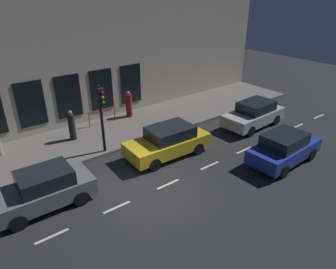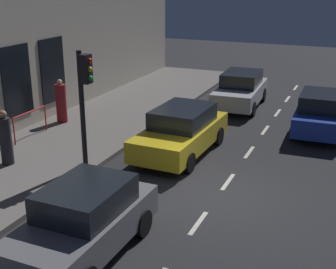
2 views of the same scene
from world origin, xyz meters
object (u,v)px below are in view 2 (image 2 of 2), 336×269
Objects in this scene: pedestrian_1 at (6,139)px; pedestrian_2 at (61,103)px; parked_car_2 at (241,90)px; parked_car_0 at (181,131)px; traffic_light at (84,91)px; parked_car_1 at (84,221)px; parked_car_3 at (321,113)px.

pedestrian_2 is at bearing -102.82° from pedestrian_1.
parked_car_0 is at bearing 84.73° from parked_car_2.
traffic_light is 2.06× the size of pedestrian_2.
parked_car_1 is 11.19m from parked_car_3.
pedestrian_1 is 1.00× the size of pedestrian_2.
parked_car_0 is 5.60m from pedestrian_2.
parked_car_0 is 1.03× the size of parked_car_2.
traffic_light is 0.86× the size of parked_car_3.
parked_car_2 is 11.00m from pedestrian_1.
traffic_light reaches higher than pedestrian_2.
pedestrian_1 is at bearing 61.49° from parked_car_2.
parked_car_3 is at bearing 144.61° from parked_car_2.
parked_car_2 is (-0.02, -12.96, 0.00)m from parked_car_1.
pedestrian_2 reaches higher than parked_car_1.
traffic_light is 4.84m from parked_car_1.
parked_car_3 is at bearing -165.01° from pedestrian_1.
parked_car_0 and parked_car_1 have the same top height.
parked_car_1 is 9.39m from pedestrian_2.
parked_car_0 is at bearing -88.67° from pedestrian_2.
parked_car_3 is 11.37m from pedestrian_1.
parked_car_3 is at bearing -132.72° from parked_car_0.
traffic_light is 3.72m from parked_car_0.
parked_car_0 is 5.61m from pedestrian_1.
parked_car_3 is 2.39× the size of pedestrian_2.
parked_car_1 is 0.94× the size of parked_car_3.
parked_car_0 is 2.58× the size of pedestrian_1.
parked_car_0 and parked_car_3 have the same top height.
pedestrian_1 is at bearing 17.51° from traffic_light.
parked_car_2 is 4.48m from parked_car_3.
traffic_light is 9.24m from parked_car_3.
parked_car_3 is at bearing -60.47° from pedestrian_2.
parked_car_2 is at bearing -104.60° from traffic_light.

